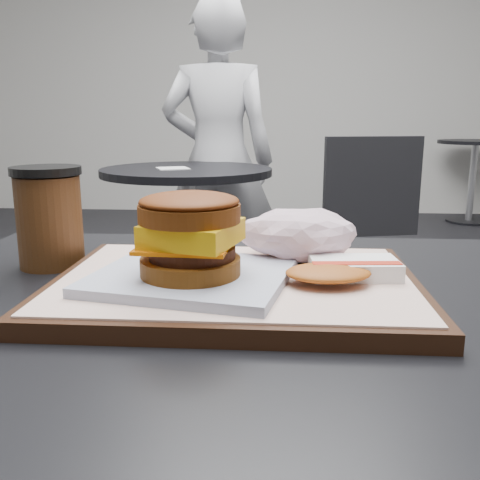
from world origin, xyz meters
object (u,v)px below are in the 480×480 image
serving_tray (236,285)px  coffee_cup (49,217)px  breakfast_sandwich (191,245)px  patron (218,161)px  customer_table (252,458)px  hash_brown (343,270)px  crumpled_wrapper (298,234)px  neighbor_table (188,216)px  neighbor_chair (340,228)px

serving_tray → coffee_cup: coffee_cup is taller
breakfast_sandwich → patron: bearing=95.6°
customer_table → breakfast_sandwich: (-0.06, -0.01, 0.24)m
hash_brown → coffee_cup: size_ratio=0.99×
breakfast_sandwich → coffee_cup: coffee_cup is taller
serving_tray → breakfast_sandwich: 0.07m
hash_brown → crumpled_wrapper: 0.09m
hash_brown → neighbor_table: hash_brown is taller
breakfast_sandwich → neighbor_chair: breakfast_sandwich is taller
coffee_cup → neighbor_table: bearing=93.4°
hash_brown → neighbor_table: (-0.44, 1.64, -0.25)m
customer_table → crumpled_wrapper: size_ratio=5.93×
patron → neighbor_chair: bearing=142.5°
serving_tray → hash_brown: bearing=-3.2°
breakfast_sandwich → neighbor_chair: bearing=78.3°
coffee_cup → patron: (-0.01, 1.96, -0.09)m
breakfast_sandwich → patron: (-0.20, 2.08, -0.08)m
coffee_cup → hash_brown: bearing=-16.0°
coffee_cup → neighbor_table: coffee_cup is taller
crumpled_wrapper → patron: 2.01m
serving_tray → crumpled_wrapper: size_ratio=2.82×
coffee_cup → neighbor_chair: 1.66m
coffee_cup → patron: 1.96m
customer_table → neighbor_table: 1.69m
breakfast_sandwich → patron: 2.09m
breakfast_sandwich → neighbor_table: (-0.29, 1.66, -0.28)m
hash_brown → crumpled_wrapper: size_ratio=0.92×
patron → customer_table: bearing=97.9°
neighbor_table → neighbor_chair: (0.63, -0.01, -0.04)m
serving_tray → crumpled_wrapper: (0.07, 0.07, 0.04)m
neighbor_table → neighbor_chair: 0.63m
breakfast_sandwich → neighbor_table: size_ratio=0.29×
customer_table → neighbor_chair: 1.67m
serving_tray → crumpled_wrapper: bearing=47.4°
serving_tray → neighbor_chair: bearing=79.6°
breakfast_sandwich → coffee_cup: 0.23m
breakfast_sandwich → neighbor_chair: 1.72m
customer_table → coffee_cup: (-0.26, 0.11, 0.25)m
neighbor_table → customer_table: bearing=-78.0°
customer_table → hash_brown: size_ratio=6.46×
customer_table → patron: bearing=97.3°
neighbor_table → neighbor_chair: bearing=-0.6°
breakfast_sandwich → neighbor_chair: (0.34, 1.65, -0.32)m
serving_tray → hash_brown: (0.11, -0.01, 0.02)m
hash_brown → coffee_cup: bearing=164.0°
serving_tray → breakfast_sandwich: (-0.04, -0.03, 0.05)m
customer_table → serving_tray: (-0.02, 0.02, 0.20)m
hash_brown → customer_table: bearing=-174.0°
hash_brown → neighbor_table: size_ratio=0.17×
serving_tray → hash_brown: size_ratio=3.07×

